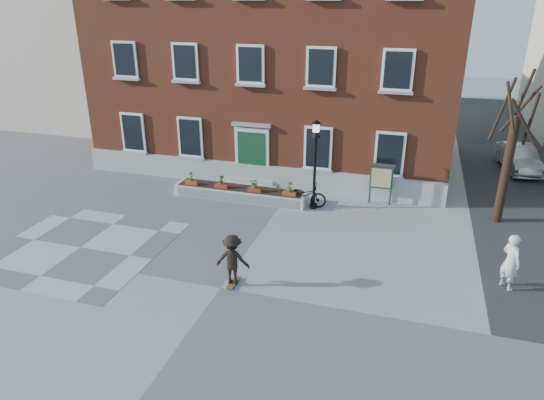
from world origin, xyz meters
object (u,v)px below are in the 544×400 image
(bicycle, at_px, (303,195))
(notice_board, at_px, (381,177))
(lamp_post, at_px, (315,152))
(skateboarder, at_px, (233,259))
(bystander, at_px, (511,262))
(parked_car, at_px, (519,158))

(bicycle, xyz_separation_m, notice_board, (3.20, 1.24, 0.73))
(lamp_post, bearing_deg, skateboarder, -99.54)
(bicycle, relative_size, notice_board, 1.09)
(lamp_post, distance_m, notice_board, 3.27)
(bicycle, bearing_deg, bystander, -125.28)
(notice_board, bearing_deg, skateboarder, -115.57)
(parked_car, xyz_separation_m, notice_board, (-6.61, -6.83, 0.58))
(skateboarder, bearing_deg, bicycle, 84.48)
(bicycle, relative_size, skateboarder, 1.16)
(lamp_post, bearing_deg, bystander, -31.54)
(lamp_post, bearing_deg, bicycle, 175.21)
(notice_board, distance_m, skateboarder, 8.95)
(skateboarder, bearing_deg, parked_car, 54.89)
(parked_car, relative_size, skateboarder, 2.36)
(bicycle, bearing_deg, notice_board, -73.89)
(lamp_post, xyz_separation_m, notice_board, (2.72, 1.29, -1.28))
(bystander, bearing_deg, lamp_post, 22.33)
(parked_car, distance_m, notice_board, 9.53)
(skateboarder, bearing_deg, lamp_post, 80.46)
(bicycle, relative_size, lamp_post, 0.52)
(bicycle, bearing_deg, parked_car, -55.69)
(parked_car, distance_m, skateboarder, 18.21)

